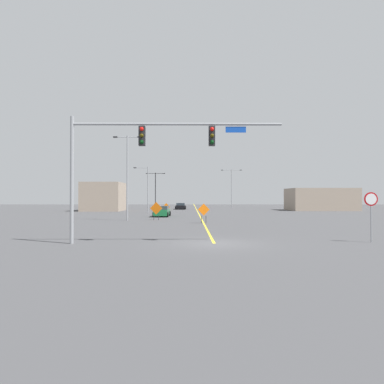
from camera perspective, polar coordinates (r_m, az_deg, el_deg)
ground at (r=19.69m, az=3.51°, el=-8.07°), size 202.78×202.78×0.00m
road_centre_stripe at (r=75.87m, az=0.66°, el=-2.66°), size 0.16×112.65×0.01m
traffic_signal_assembly at (r=19.83m, az=-7.90°, el=6.91°), size 11.38×0.44×6.84m
stop_sign at (r=22.26m, az=26.29°, el=-2.13°), size 0.76×0.07×2.76m
street_lamp_far_left at (r=58.19m, az=-7.13°, el=0.81°), size 2.37×0.24×7.29m
street_lamp_far_right at (r=39.13m, az=-10.11°, el=3.24°), size 3.02×0.24×9.01m
street_lamp_near_left at (r=71.66m, az=-5.76°, el=0.73°), size 3.79×0.24×7.27m
street_lamp_near_right at (r=80.95m, az=6.22°, el=1.10°), size 4.63×0.24×8.61m
construction_sign_right_shoulder at (r=34.47m, az=1.85°, el=-2.96°), size 1.13×0.27×1.87m
construction_sign_left_shoulder at (r=49.89m, az=-4.07°, el=-2.46°), size 1.08×0.18×1.67m
construction_sign_left_lane at (r=39.50m, az=-5.65°, el=-2.66°), size 1.35×0.28×1.95m
car_green_approaching at (r=46.55m, az=-4.73°, el=-3.04°), size 2.08×4.50×1.36m
car_black_mid at (r=73.71m, az=-1.79°, el=-2.25°), size 2.17×4.63×1.28m
roadside_building_west at (r=67.25m, az=-13.70°, el=-0.72°), size 6.77×7.68×5.09m
roadside_building_east at (r=71.96m, az=19.55°, el=-1.09°), size 11.78×7.94×4.10m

